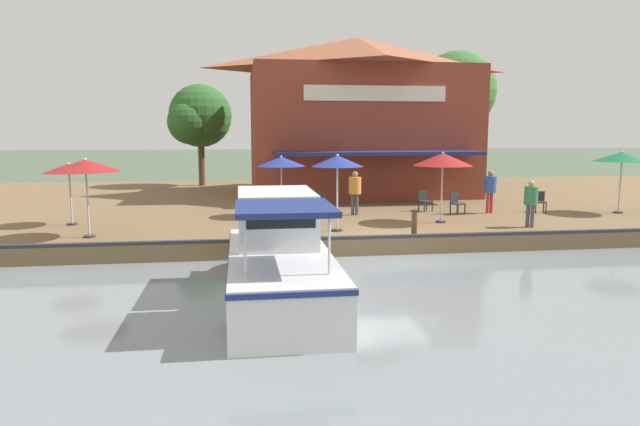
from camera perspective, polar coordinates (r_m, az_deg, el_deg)
ground_plane at (r=17.73m, az=6.30°, el=-4.50°), size 220.00×220.00×0.00m
quay_deck at (r=28.31m, az=0.80°, el=0.91°), size 22.00×56.00×0.60m
quay_edge_fender at (r=17.69m, az=6.26°, el=-2.38°), size 0.20×50.40×0.10m
waterfront_restaurant at (r=30.71m, az=3.74°, el=9.74°), size 10.15×11.61×8.13m
patio_umbrella_by_entrance at (r=25.83m, az=27.98°, el=4.99°), size 2.21×2.21×2.51m
patio_umbrella_far_corner at (r=18.61m, az=1.75°, el=5.18°), size 1.70×1.70×2.54m
patio_umbrella_back_row at (r=18.92m, az=-22.41°, el=4.40°), size 2.11×2.11×2.47m
patio_umbrella_mid_patio_left at (r=20.87m, az=12.17°, el=5.25°), size 2.12×2.12×2.55m
patio_umbrella_mid_patio_right at (r=22.00m, az=-3.90°, el=5.14°), size 1.85×1.85×2.35m
patio_umbrella_near_quay_edge at (r=21.75m, az=-23.82°, el=4.09°), size 1.74×1.74×2.20m
cafe_chair_back_row_seat at (r=23.90m, az=10.41°, el=1.31°), size 0.55×0.55×0.85m
cafe_chair_facing_river at (r=24.89m, az=21.10°, el=1.16°), size 0.54×0.54×0.85m
cafe_chair_far_corner_seat at (r=22.22m, az=-0.16°, el=0.94°), size 0.58×0.58×0.85m
cafe_chair_beside_entrance at (r=23.31m, az=13.49°, el=1.05°), size 0.59×0.59×0.85m
person_near_entrance at (r=23.89m, az=16.66°, el=2.57°), size 0.49×0.49×1.72m
person_mid_patio at (r=20.80m, az=20.34°, el=1.40°), size 0.46×0.46×1.62m
person_at_quay_edge at (r=22.41m, az=3.51°, el=2.55°), size 0.49×0.49×1.73m
motorboat_second_along at (r=13.48m, az=-4.29°, el=-4.36°), size 7.38×2.26×2.39m
mooring_post at (r=18.16m, az=9.42°, el=-0.95°), size 0.22×0.22×0.84m
tree_upstream_bank at (r=38.91m, az=13.34°, el=11.59°), size 5.42×5.16×8.48m
tree_downstream_bank at (r=35.19m, az=-12.14°, el=9.31°), size 3.94×3.75×6.08m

